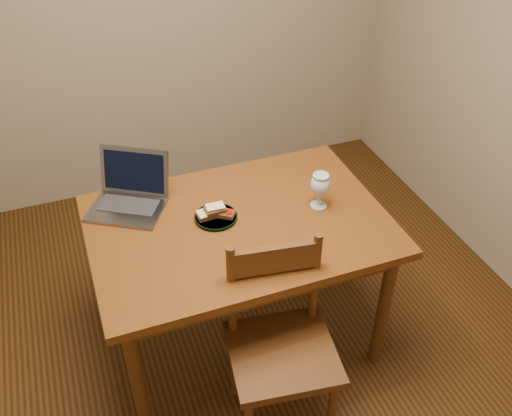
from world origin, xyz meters
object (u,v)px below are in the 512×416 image
object	(u,v)px
plate	(216,217)
milk_glass	(320,191)
chair	(281,340)
laptop	(130,191)
table	(239,237)

from	to	relation	value
plate	milk_glass	bearing A→B (deg)	-9.15
chair	milk_glass	xyz separation A→B (m)	(0.37, 0.47, 0.33)
chair	plate	xyz separation A→B (m)	(-0.09, 0.54, 0.25)
laptop	plate	bearing A→B (deg)	-6.16
table	laptop	xyz separation A→B (m)	(-0.41, 0.31, 0.15)
laptop	chair	bearing A→B (deg)	-30.73
table	laptop	size ratio (longest dim) A/B	3.04
table	chair	size ratio (longest dim) A/B	2.71
milk_glass	laptop	bearing A→B (deg)	157.68
chair	plate	bearing A→B (deg)	107.90
plate	chair	bearing A→B (deg)	-80.10
chair	laptop	distance (m)	0.95
milk_glass	laptop	distance (m)	0.86
chair	laptop	xyz separation A→B (m)	(-0.42, 0.79, 0.31)
chair	plate	size ratio (longest dim) A/B	2.51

